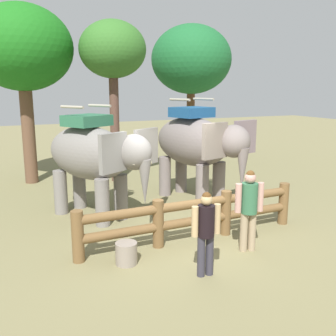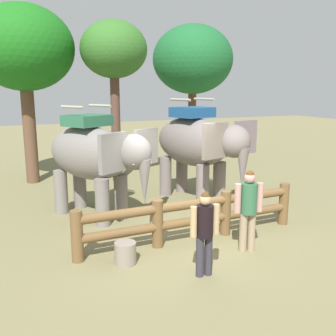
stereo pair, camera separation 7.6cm
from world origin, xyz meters
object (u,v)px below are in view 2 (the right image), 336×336
elephant_near_left (95,156)px  tree_back_center (193,60)px  log_fence (193,215)px  tree_far_right (24,50)px  tourist_woman_in_black (248,205)px  elephant_center (197,144)px  feed_bucket (125,253)px  tree_far_left (114,52)px  tourist_man_in_blue (205,228)px

elephant_near_left → tree_back_center: bearing=44.7°
log_fence → tree_far_right: tree_far_right is taller
tourist_woman_in_black → tree_back_center: tree_back_center is taller
elephant_center → feed_bucket: (-3.28, -3.26, -1.51)m
tree_far_left → tree_back_center: (4.03, 1.84, -0.04)m
tree_far_left → tree_back_center: 4.43m
elephant_near_left → tree_far_left: (1.66, 3.78, 2.92)m
tourist_man_in_blue → tree_back_center: (4.64, 9.60, 3.62)m
feed_bucket → tree_far_left: bearing=75.1°
log_fence → tree_back_center: tree_back_center is taller
log_fence → tourist_man_in_blue: 1.69m
log_fence → elephant_center: (1.53, 2.74, 1.13)m
tourist_man_in_blue → tree_far_left: 8.60m
log_fence → feed_bucket: bearing=-163.3°
tree_back_center → log_fence: bearing=-116.8°
tree_back_center → feed_bucket: size_ratio=13.86×
log_fence → tourist_woman_in_black: bearing=-50.8°
elephant_center → tree_far_right: (-4.37, 4.44, 2.92)m
elephant_near_left → tourist_man_in_blue: (1.04, -3.98, -0.74)m
tree_far_right → tourist_man_in_blue: bearing=-75.5°
log_fence → elephant_center: 3.33m
elephant_near_left → tree_back_center: (5.69, 5.62, 2.88)m
log_fence → tourist_man_in_blue: bearing=-110.2°
tourist_woman_in_black → tree_far_right: (-3.62, 8.14, 3.64)m
log_fence → tourist_woman_in_black: 1.31m
elephant_near_left → tree_back_center: tree_back_center is taller
tourist_woman_in_black → elephant_near_left: bearing=125.4°
log_fence → feed_bucket: (-1.75, -0.52, -0.39)m
elephant_center → tourist_woman_in_black: elephant_center is taller
tourist_woman_in_black → tourist_man_in_blue: 1.49m
feed_bucket → tree_back_center: bearing=55.8°
tree_back_center → tree_far_right: tree_far_right is taller
tree_back_center → elephant_near_left: bearing=-135.3°
elephant_near_left → feed_bucket: size_ratio=7.88×
elephant_center → tourist_woman_in_black: (-0.75, -3.70, -0.73)m
tree_far_left → feed_bucket: tree_far_left is taller
tree_far_left → tourist_man_in_blue: bearing=-94.5°
log_fence → elephant_center: elephant_center is taller
elephant_near_left → feed_bucket: 3.28m
tourist_woman_in_black → tree_back_center: 10.22m
tree_far_right → feed_bucket: 8.95m
log_fence → tourist_woman_in_black: (0.79, -0.96, 0.40)m
tourist_man_in_blue → tree_far_right: 9.77m
elephant_near_left → tourist_woman_in_black: (2.40, -3.38, -0.66)m
elephant_near_left → feed_bucket: bearing=-92.5°
log_fence → elephant_near_left: size_ratio=1.57×
tourist_woman_in_black → tourist_man_in_blue: size_ratio=1.09×
log_fence → tourist_man_in_blue: tourist_man_in_blue is taller
elephant_center → tree_back_center: size_ratio=0.61×
tourist_man_in_blue → elephant_near_left: bearing=104.7°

